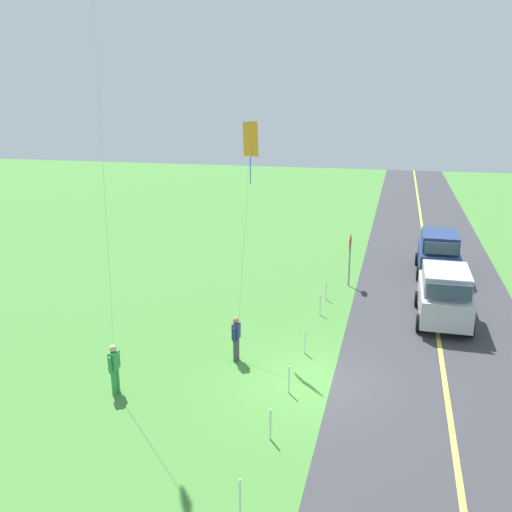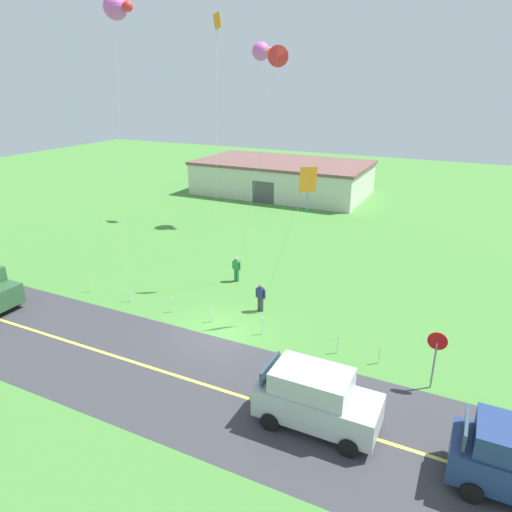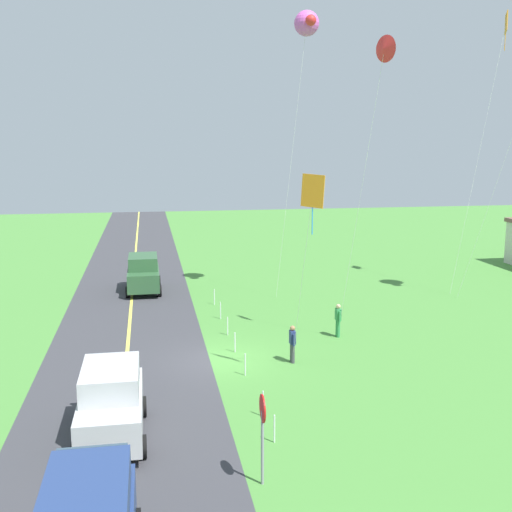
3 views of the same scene
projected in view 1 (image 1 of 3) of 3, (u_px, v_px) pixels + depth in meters
The scene contains 15 objects.
ground_plane at pixel (316, 383), 17.53m from camera, with size 120.00×120.00×0.10m, color #478438.
asphalt_road at pixel (447, 398), 16.55m from camera, with size 120.00×7.00×0.00m, color #38383D.
road_centre_stripe at pixel (447, 398), 16.54m from camera, with size 120.00×0.16×0.00m, color #E5E04C.
car_suv_foreground at pixel (444, 294), 22.12m from camera, with size 4.40×2.12×2.24m.
car_parked_east_near at pixel (438, 253), 28.26m from camera, with size 4.40×2.12×2.24m.
stop_sign at pixel (350, 250), 26.25m from camera, with size 0.76×0.08×2.56m.
person_adult_near at pixel (236, 337), 18.74m from camera, with size 0.58×0.22×1.60m.
person_adult_companion at pixel (114, 367), 16.61m from camera, with size 0.58×0.22×1.60m.
kite_red_low at pixel (250, 143), 19.24m from camera, with size 2.73×0.74×8.01m.
fence_post_1 at pixel (240, 497), 11.72m from camera, with size 0.05×0.05×0.90m, color silver.
fence_post_2 at pixel (270, 424), 14.39m from camera, with size 0.05×0.05×0.90m, color silver.
fence_post_3 at pixel (289, 380), 16.72m from camera, with size 0.05×0.05×0.90m, color silver.
fence_post_4 at pixel (305, 342), 19.39m from camera, with size 0.05×0.05×0.90m, color silver.
fence_post_5 at pixel (326, 290), 24.70m from camera, with size 0.05×0.05×0.90m, color silver.
fence_post_6 at pixel (320, 305), 22.93m from camera, with size 0.05×0.05×0.90m, color silver.
Camera 1 is at (-15.76, -2.13, 8.60)m, focal length 38.42 mm.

